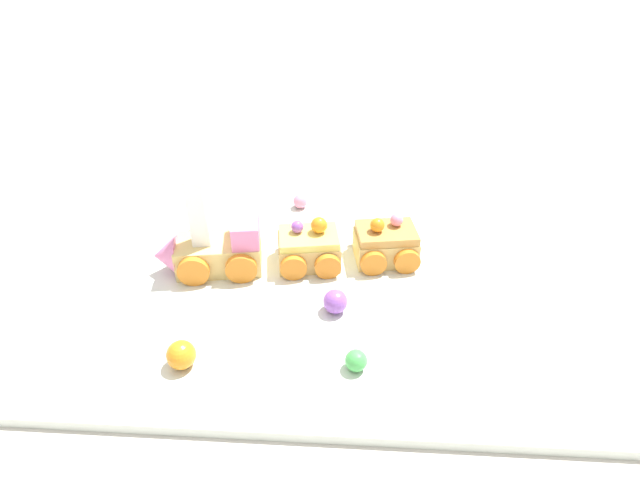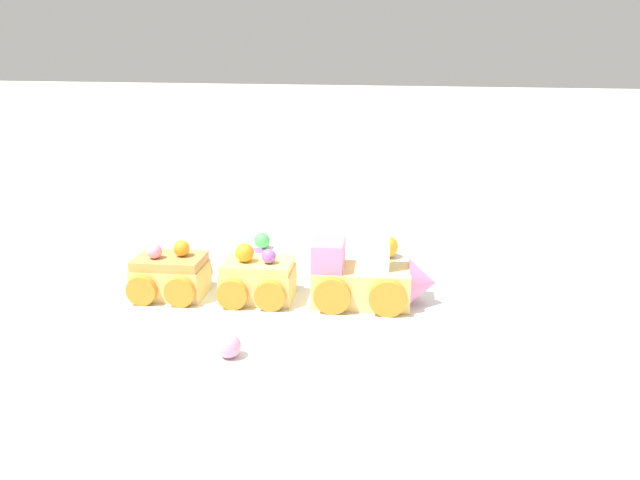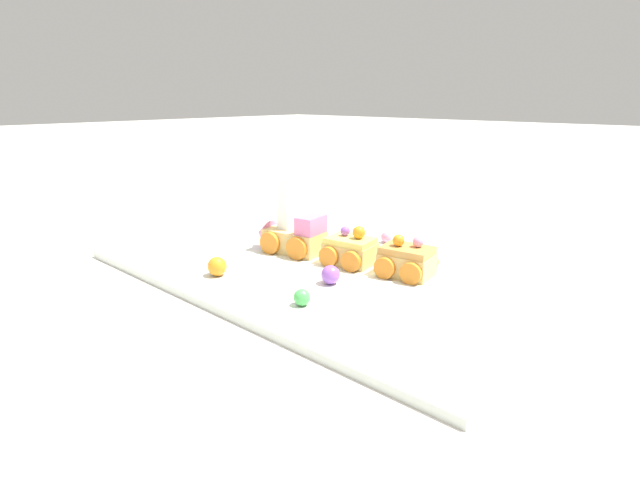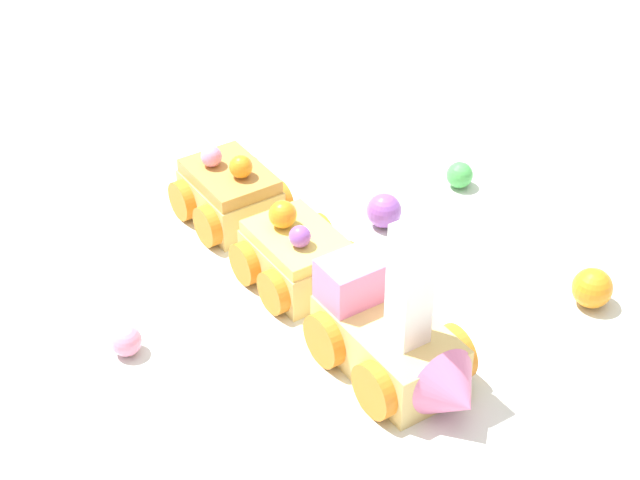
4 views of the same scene
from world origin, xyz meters
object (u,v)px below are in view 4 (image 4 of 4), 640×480
(cake_car_caramel, at_px, (230,194))
(gumball_orange, at_px, (592,288))
(gumball_green, at_px, (460,175))
(gumball_purple, at_px, (384,211))
(cake_car_lemon, at_px, (297,257))
(cake_train_locomotive, at_px, (397,340))
(gumball_pink, at_px, (127,344))

(cake_car_caramel, xyz_separation_m, gumball_orange, (0.21, 0.19, -0.01))
(cake_car_caramel, distance_m, gumball_green, 0.19)
(gumball_purple, distance_m, gumball_orange, 0.17)
(gumball_purple, bearing_deg, gumball_orange, 30.81)
(cake_car_lemon, height_order, gumball_purple, cake_car_lemon)
(gumball_green, bearing_deg, gumball_orange, 1.97)
(cake_car_lemon, xyz_separation_m, cake_car_caramel, (-0.10, -0.01, 0.00))
(cake_train_locomotive, distance_m, cake_car_lemon, 0.12)
(gumball_purple, relative_size, gumball_orange, 0.95)
(cake_car_lemon, height_order, gumball_orange, cake_car_lemon)
(gumball_purple, bearing_deg, cake_car_lemon, -68.05)
(cake_car_lemon, distance_m, gumball_purple, 0.10)
(cake_car_lemon, distance_m, cake_car_caramel, 0.10)
(cake_car_caramel, distance_m, gumball_pink, 0.17)
(cake_car_lemon, xyz_separation_m, gumball_purple, (-0.04, 0.09, -0.01))
(cake_car_caramel, height_order, gumball_green, cake_car_caramel)
(cake_car_caramel, height_order, gumball_orange, cake_car_caramel)
(gumball_pink, height_order, gumball_purple, gumball_purple)
(cake_train_locomotive, relative_size, gumball_pink, 6.32)
(cake_train_locomotive, bearing_deg, gumball_pink, -129.37)
(cake_car_caramel, bearing_deg, cake_train_locomotive, 0.02)
(gumball_pink, relative_size, gumball_purple, 0.78)
(cake_train_locomotive, relative_size, gumball_purple, 4.92)
(cake_train_locomotive, xyz_separation_m, cake_car_lemon, (-0.12, -0.02, -0.01))
(cake_train_locomotive, relative_size, cake_car_lemon, 1.61)
(cake_car_caramel, height_order, gumball_purple, cake_car_caramel)
(gumball_orange, bearing_deg, gumball_purple, -149.19)
(cake_train_locomotive, distance_m, gumball_orange, 0.16)
(cake_car_lemon, relative_size, cake_car_caramel, 1.00)
(cake_car_lemon, relative_size, gumball_purple, 3.05)
(cake_car_caramel, bearing_deg, gumball_green, 70.21)
(gumball_pink, distance_m, gumball_orange, 0.33)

